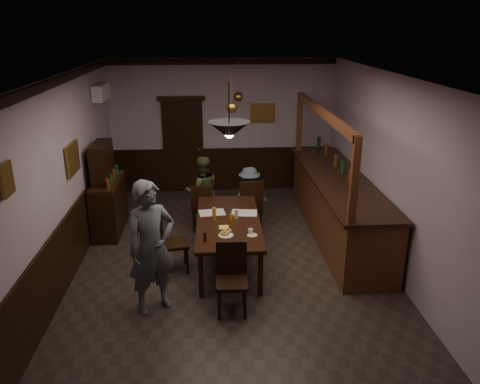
{
  "coord_description": "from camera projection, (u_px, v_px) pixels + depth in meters",
  "views": [
    {
      "loc": [
        -0.31,
        -6.44,
        3.71
      ],
      "look_at": [
        0.16,
        0.6,
        1.15
      ],
      "focal_mm": 35.0,
      "sensor_mm": 36.0,
      "label": 1
    }
  ],
  "objects": [
    {
      "name": "room",
      "position": [
        232.0,
        184.0,
        6.81
      ],
      "size": [
        5.01,
        8.01,
        3.01
      ],
      "color": "#2D2621",
      "rests_on": "ground"
    },
    {
      "name": "dining_table",
      "position": [
        228.0,
        224.0,
        7.46
      ],
      "size": [
        1.03,
        2.21,
        0.75
      ],
      "rotation": [
        0.0,
        0.0,
        -0.01
      ],
      "color": "black",
      "rests_on": "ground"
    },
    {
      "name": "chair_far_left",
      "position": [
        202.0,
        205.0,
        8.69
      ],
      "size": [
        0.4,
        0.4,
        0.93
      ],
      "rotation": [
        0.0,
        0.0,
        3.14
      ],
      "color": "black",
      "rests_on": "ground"
    },
    {
      "name": "chair_far_right",
      "position": [
        251.0,
        203.0,
        8.72
      ],
      "size": [
        0.45,
        0.45,
        1.0
      ],
      "rotation": [
        0.0,
        0.0,
        3.19
      ],
      "color": "black",
      "rests_on": "ground"
    },
    {
      "name": "chair_near",
      "position": [
        232.0,
        274.0,
        6.27
      ],
      "size": [
        0.43,
        0.43,
        0.96
      ],
      "rotation": [
        0.0,
        0.0,
        -0.04
      ],
      "color": "black",
      "rests_on": "ground"
    },
    {
      "name": "chair_side",
      "position": [
        169.0,
        239.0,
        7.26
      ],
      "size": [
        0.49,
        0.49,
        0.99
      ],
      "rotation": [
        0.0,
        0.0,
        1.73
      ],
      "color": "black",
      "rests_on": "ground"
    },
    {
      "name": "person_standing",
      "position": [
        152.0,
        247.0,
        6.15
      ],
      "size": [
        0.81,
        0.73,
        1.85
      ],
      "primitive_type": "imported",
      "rotation": [
        0.0,
        0.0,
        0.56
      ],
      "color": "#565B62",
      "rests_on": "ground"
    },
    {
      "name": "person_seated_left",
      "position": [
        202.0,
        191.0,
        8.89
      ],
      "size": [
        0.77,
        0.65,
        1.37
      ],
      "primitive_type": "imported",
      "rotation": [
        0.0,
        0.0,
        3.36
      ],
      "color": "#3F4428",
      "rests_on": "ground"
    },
    {
      "name": "person_seated_right",
      "position": [
        249.0,
        196.0,
        8.98
      ],
      "size": [
        0.81,
        0.57,
        1.15
      ],
      "primitive_type": "imported",
      "rotation": [
        0.0,
        0.0,
        3.34
      ],
      "color": "#4C5B6D",
      "rests_on": "ground"
    },
    {
      "name": "newspaper_left",
      "position": [
        212.0,
        213.0,
        7.72
      ],
      "size": [
        0.45,
        0.35,
        0.01
      ],
      "primitive_type": "cube",
      "rotation": [
        0.0,
        0.0,
        0.13
      ],
      "color": "silver",
      "rests_on": "dining_table"
    },
    {
      "name": "newspaper_right",
      "position": [
        244.0,
        213.0,
        7.71
      ],
      "size": [
        0.45,
        0.35,
        0.01
      ],
      "primitive_type": "cube",
      "rotation": [
        0.0,
        0.0,
        -0.12
      ],
      "color": "silver",
      "rests_on": "dining_table"
    },
    {
      "name": "napkin",
      "position": [
        224.0,
        227.0,
        7.18
      ],
      "size": [
        0.15,
        0.15,
        0.0
      ],
      "primitive_type": "cube",
      "rotation": [
        0.0,
        0.0,
        -0.01
      ],
      "color": "#DFCC52",
      "rests_on": "dining_table"
    },
    {
      "name": "saucer",
      "position": [
        252.0,
        235.0,
        6.9
      ],
      "size": [
        0.15,
        0.15,
        0.01
      ],
      "primitive_type": "cylinder",
      "color": "white",
      "rests_on": "dining_table"
    },
    {
      "name": "coffee_cup",
      "position": [
        250.0,
        231.0,
        6.93
      ],
      "size": [
        0.08,
        0.08,
        0.07
      ],
      "primitive_type": "imported",
      "rotation": [
        0.0,
        0.0,
        -0.01
      ],
      "color": "white",
      "rests_on": "saucer"
    },
    {
      "name": "pastry_plate",
      "position": [
        226.0,
        235.0,
        6.89
      ],
      "size": [
        0.22,
        0.22,
        0.01
      ],
      "primitive_type": "cylinder",
      "color": "white",
      "rests_on": "dining_table"
    },
    {
      "name": "pastry_ring_a",
      "position": [
        225.0,
        233.0,
        6.9
      ],
      "size": [
        0.13,
        0.13,
        0.04
      ],
      "primitive_type": "torus",
      "color": "#C68C47",
      "rests_on": "pastry_plate"
    },
    {
      "name": "pastry_ring_b",
      "position": [
        227.0,
        231.0,
        6.98
      ],
      "size": [
        0.13,
        0.13,
        0.04
      ],
      "primitive_type": "torus",
      "color": "#C68C47",
      "rests_on": "pastry_plate"
    },
    {
      "name": "soda_can",
      "position": [
        232.0,
        218.0,
        7.35
      ],
      "size": [
        0.07,
        0.07,
        0.12
      ],
      "primitive_type": "cylinder",
      "color": "orange",
      "rests_on": "dining_table"
    },
    {
      "name": "beer_glass",
      "position": [
        214.0,
        214.0,
        7.43
      ],
      "size": [
        0.06,
        0.06,
        0.2
      ],
      "primitive_type": "cylinder",
      "color": "#BF721E",
      "rests_on": "dining_table"
    },
    {
      "name": "water_glass",
      "position": [
        236.0,
        214.0,
        7.49
      ],
      "size": [
        0.06,
        0.06,
        0.15
      ],
      "primitive_type": "cylinder",
      "color": "silver",
      "rests_on": "dining_table"
    },
    {
      "name": "pepper_mill",
      "position": [
        205.0,
        237.0,
        6.69
      ],
      "size": [
        0.04,
        0.04,
        0.14
      ],
      "primitive_type": "cylinder",
      "color": "black",
      "rests_on": "dining_table"
    },
    {
      "name": "sideboard",
      "position": [
        108.0,
        197.0,
        8.64
      ],
      "size": [
        0.46,
        1.28,
        1.69
      ],
      "color": "black",
      "rests_on": "ground"
    },
    {
      "name": "bar_counter",
      "position": [
        337.0,
        205.0,
        8.5
      ],
      "size": [
        0.97,
        4.18,
        2.34
      ],
      "color": "#4C2414",
      "rests_on": "ground"
    },
    {
      "name": "door_back",
      "position": [
        183.0,
        147.0,
        10.61
      ],
      "size": [
        0.9,
        0.06,
        2.1
      ],
      "primitive_type": "cube",
      "color": "black",
      "rests_on": "ground"
    },
    {
      "name": "ac_unit",
      "position": [
        101.0,
        92.0,
        9.06
      ],
      "size": [
        0.2,
        0.85,
        0.3
      ],
      "color": "white",
      "rests_on": "ground"
    },
    {
      "name": "picture_left_small",
      "position": [
        6.0,
        179.0,
        4.93
      ],
      "size": [
        0.04,
        0.28,
        0.36
      ],
      "color": "olive",
      "rests_on": "ground"
    },
    {
      "name": "picture_left_large",
      "position": [
        73.0,
        159.0,
        7.34
      ],
      "size": [
        0.04,
        0.62,
        0.48
      ],
      "color": "olive",
      "rests_on": "ground"
    },
    {
      "name": "picture_back",
      "position": [
        263.0,
        113.0,
        10.48
      ],
      "size": [
        0.55,
        0.04,
        0.42
      ],
      "color": "olive",
      "rests_on": "ground"
    },
    {
      "name": "pendant_iron",
      "position": [
        229.0,
        130.0,
        6.13
      ],
      "size": [
        0.56,
        0.56,
        0.73
      ],
      "color": "black",
      "rests_on": "ground"
    },
    {
      "name": "pendant_brass_mid",
      "position": [
        232.0,
        107.0,
        8.28
      ],
      "size": [
        0.2,
        0.2,
        0.81
      ],
      "color": "#BF8C3F",
      "rests_on": "ground"
    },
    {
      "name": "pendant_brass_far",
      "position": [
        238.0,
        97.0,
        9.46
      ],
      "size": [
        0.2,
        0.2,
        0.81
      ],
      "color": "#BF8C3F",
      "rests_on": "ground"
    }
  ]
}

